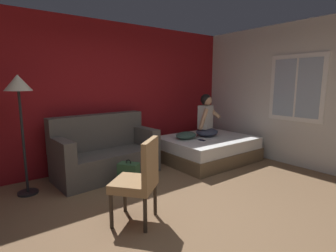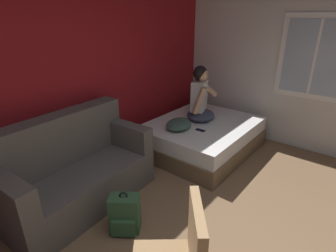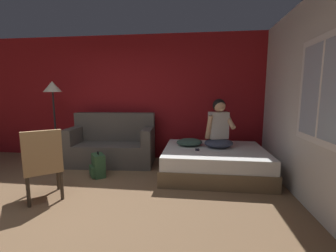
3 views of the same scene
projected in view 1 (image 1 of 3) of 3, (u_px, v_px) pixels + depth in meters
ground_plane at (185, 224)px, 2.98m from camera, size 40.00×40.00×0.00m
wall_back_accent at (92, 96)px, 4.82m from camera, size 11.16×0.16×2.70m
wall_side_with_window at (320, 96)px, 4.64m from camera, size 0.19×6.50×2.70m
bed at (207, 149)px, 5.41m from camera, size 1.81×1.47×0.48m
couch at (105, 153)px, 4.51m from camera, size 1.75×0.93×1.04m
side_chair at (140, 178)px, 2.95m from camera, size 0.65×0.65×0.98m
person_seated at (206, 119)px, 5.45m from camera, size 0.63×0.58×0.88m
backpack at (128, 177)px, 3.93m from camera, size 0.35×0.35×0.46m
throw_pillow at (186, 135)px, 5.21m from camera, size 0.55×0.46×0.14m
cell_phone at (202, 140)px, 5.08m from camera, size 0.07×0.15×0.01m
floor_lamp at (19, 95)px, 3.56m from camera, size 0.36×0.36×1.70m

